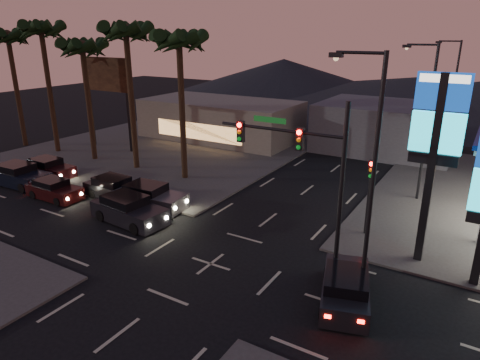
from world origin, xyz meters
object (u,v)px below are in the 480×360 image
Objects in this scene: car_lane_a_front at (129,210)px; car_lane_a_rear at (19,176)px; car_lane_b_front at (149,197)px; car_lane_a_mid at (54,190)px; pylon_sign_tall at (437,133)px; traffic_signal_mast at (304,162)px; car_lane_b_rear at (48,168)px; suv_station at (346,288)px; car_lane_b_mid at (115,189)px.

car_lane_a_rear reaches higher than car_lane_a_front.
car_lane_a_mid is at bearing -162.33° from car_lane_b_front.
pylon_sign_tall is 23.49m from car_lane_a_mid.
pylon_sign_tall is 1.12× the size of traffic_signal_mast.
suv_station reaches higher than car_lane_b_rear.
car_lane_a_mid is 5.19m from car_lane_b_rear.
car_lane_a_front is 11.80m from car_lane_b_rear.
car_lane_a_mid is 0.88× the size of suv_station.
traffic_signal_mast is at bearing 149.08° from suv_station.
pylon_sign_tall is 1.81× the size of car_lane_a_rear.
suv_station is (24.87, -4.12, 0.01)m from car_lane_b_rear.
car_lane_a_front is 1.23× the size of car_lane_a_mid.
car_lane_a_mid is (-22.45, -3.81, -5.78)m from pylon_sign_tall.
suv_station is at bearing -30.92° from traffic_signal_mast.
suv_station is at bearing -14.03° from car_lane_b_front.
traffic_signal_mast is at bearing -9.25° from car_lane_b_front.
pylon_sign_tall is at bearing 6.13° from car_lane_b_front.
car_lane_a_front is 1.13× the size of car_lane_b_rear.
car_lane_b_mid is (-3.60, 2.31, -0.07)m from car_lane_a_front.
car_lane_b_mid is (-3.17, 0.06, -0.05)m from car_lane_b_front.
pylon_sign_tall is 27.47m from car_lane_b_rear.
car_lane_b_mid is 17.40m from suv_station.
traffic_signal_mast reaches higher than car_lane_a_front.
car_lane_a_rear reaches higher than car_lane_a_mid.
pylon_sign_tall is 1.84× the size of car_lane_b_front.
traffic_signal_mast reaches higher than car_lane_b_rear.
pylon_sign_tall reaches higher than traffic_signal_mast.
car_lane_a_rear is 1.02× the size of car_lane_b_front.
suv_station is (2.76, -1.66, -4.55)m from traffic_signal_mast.
car_lane_a_front reaches higher than car_lane_b_front.
traffic_signal_mast is 1.95× the size of car_lane_a_mid.
car_lane_a_mid is 6.93m from car_lane_b_front.
suv_station is at bearing -11.70° from car_lane_b_mid.
traffic_signal_mast is at bearing 0.95° from car_lane_a_mid.
car_lane_b_mid is 7.86m from car_lane_b_rear.
suv_station is at bearing -5.18° from car_lane_a_front.
traffic_signal_mast is 15.10m from car_lane_b_mid.
car_lane_b_rear is (-7.83, 0.59, -0.00)m from car_lane_b_mid.
car_lane_a_rear is at bearing 175.17° from car_lane_a_mid.
car_lane_a_rear is at bearing -172.74° from pylon_sign_tall.
pylon_sign_tall reaches higher than car_lane_a_front.
car_lane_a_mid is 0.82× the size of car_lane_a_rear.
car_lane_a_mid is at bearing -170.38° from pylon_sign_tall.
pylon_sign_tall is at bearing 36.52° from traffic_signal_mast.
car_lane_b_rear is 0.95× the size of suv_station.
car_lane_b_front is at bearing 17.67° from car_lane_a_mid.
pylon_sign_tall is at bearing 2.24° from car_lane_b_rear.
car_lane_b_rear is at bearing 175.69° from car_lane_b_mid.
car_lane_b_front is (-11.10, 1.81, -4.50)m from traffic_signal_mast.
pylon_sign_tall reaches higher than car_lane_b_front.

